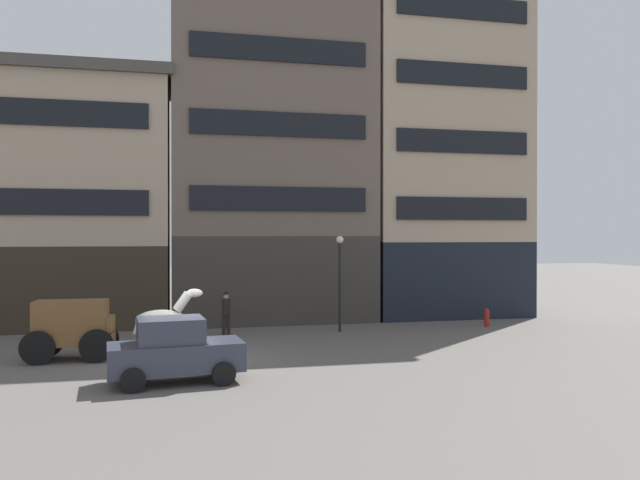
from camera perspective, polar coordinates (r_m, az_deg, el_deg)
The scene contains 10 objects.
ground_plane at distance 21.45m, azimuth -12.52°, elevation -10.73°, with size 120.00×120.00×0.00m, color #605B56.
building_center_left at distance 31.14m, azimuth -22.93°, elevation 3.58°, with size 10.48×5.86×11.66m.
building_center_right at distance 31.32m, azimuth -4.49°, elevation 9.57°, with size 10.09×5.86×18.14m.
building_far_right at distance 33.73m, azimuth 10.96°, elevation 8.19°, with size 8.58×5.86×17.31m.
cargo_wagon at distance 22.42m, azimuth -21.72°, elevation -7.29°, with size 2.93×1.56×1.98m.
draft_horse at distance 22.14m, azimuth -14.10°, elevation -7.05°, with size 2.35×0.63×2.30m.
sedan_dark at distance 18.22m, azimuth -13.17°, elevation -9.81°, with size 3.85×2.18×1.83m.
pedestrian_officer at distance 26.34m, azimuth -8.60°, elevation -6.47°, with size 0.43×0.43×1.79m.
streetlamp_curbside at distance 26.73m, azimuth 1.83°, elevation -2.73°, with size 0.32×0.32×4.12m.
fire_hydrant_curbside at distance 29.35m, azimuth 15.04°, elevation -6.86°, with size 0.24×0.24×0.83m.
Camera 1 is at (-0.08, -21.05, 4.16)m, focal length 34.90 mm.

